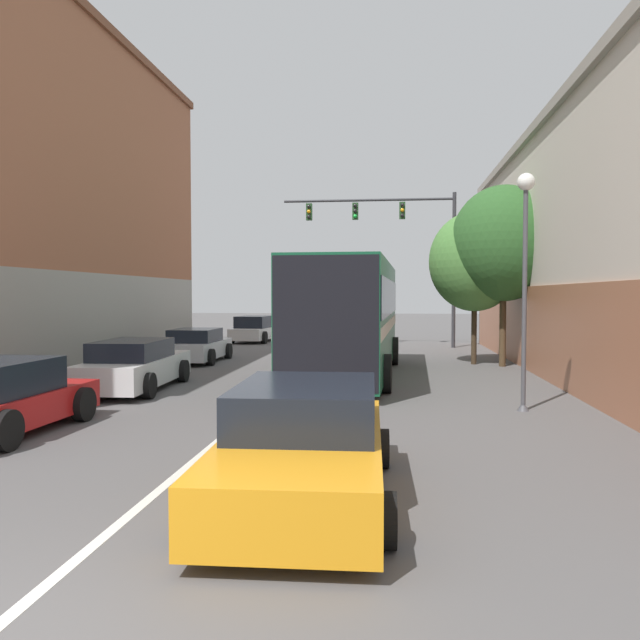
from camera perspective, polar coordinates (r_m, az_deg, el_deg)
name	(u,v)px	position (r m, az deg, el deg)	size (l,w,h in m)	color
lane_center_line	(295,376)	(19.31, -2.28, -5.12)	(0.14, 42.31, 0.01)	silver
bus	(349,313)	(19.19, 2.69, 0.64)	(3.11, 10.54, 3.47)	#145133
hatchback_foreground	(305,444)	(7.87, -1.38, -11.29)	(2.25, 4.70, 1.38)	orange
parked_car_left_near	(135,366)	(17.18, -16.58, -4.02)	(2.10, 4.77, 1.32)	silver
parked_car_left_mid	(197,346)	(23.75, -11.21, -2.33)	(2.00, 4.03, 1.24)	silver
parked_car_left_far	(255,330)	(33.42, -6.00, -0.88)	(2.21, 4.23, 1.38)	silver
traffic_signal_gantry	(399,233)	(30.21, 7.22, 7.86)	(8.22, 0.36, 7.34)	#333338
street_lamp	(525,259)	(14.08, 18.24, 5.36)	(0.37, 0.37, 5.10)	#47474C
street_tree_near	(504,244)	(22.71, 16.45, 6.72)	(3.66, 3.30, 6.31)	#4C3823
street_tree_far	(475,262)	(23.13, 13.96, 5.20)	(3.26, 2.93, 5.50)	#3D2D1E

